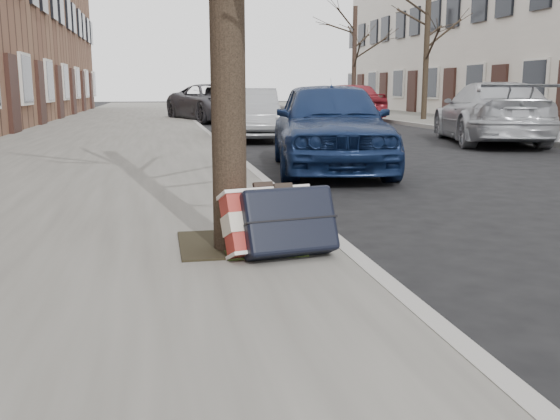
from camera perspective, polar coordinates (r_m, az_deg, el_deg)
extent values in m
cube|color=slate|center=(18.29, -14.76, 6.99)|extent=(5.00, 70.00, 0.12)
cube|color=slate|center=(20.98, 18.67, 7.25)|extent=(4.00, 70.00, 0.12)
cube|color=black|center=(4.58, -3.85, -3.02)|extent=(0.85, 0.85, 0.02)
cube|color=maroon|center=(4.22, -1.06, -1.09)|extent=(0.66, 0.46, 0.47)
cube|color=black|center=(4.17, 0.74, -1.04)|extent=(0.68, 0.47, 0.49)
imported|color=#112147|center=(9.65, 4.54, 7.78)|extent=(2.25, 4.29, 1.39)
imported|color=#929599|center=(15.55, -2.78, 8.77)|extent=(1.76, 3.93, 1.25)
imported|color=#3B3A40|center=(23.90, -5.97, 9.71)|extent=(3.76, 5.56, 1.42)
imported|color=#A2A4A9|center=(15.20, 18.68, 8.40)|extent=(3.12, 5.10, 1.38)
imported|color=maroon|center=(24.53, 6.10, 9.83)|extent=(2.18, 4.54, 1.50)
cylinder|color=black|center=(24.07, 13.22, 13.50)|extent=(0.21, 0.21, 4.54)
cylinder|color=black|center=(32.12, 6.81, 13.52)|extent=(0.22, 0.22, 5.09)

